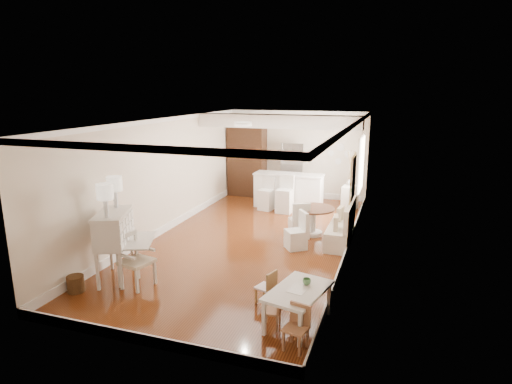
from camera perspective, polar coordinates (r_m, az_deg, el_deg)
The scene contains 20 objects.
room at distance 9.92m, azimuth 0.16°, elevation 4.96°, with size 9.00×9.04×2.82m.
secretary_bureau at distance 8.35m, azimuth -18.34°, elevation -6.83°, with size 1.02×1.04×1.30m, color beige.
gustavian_armchair at distance 8.01m, azimuth -15.65°, elevation -8.81°, with size 0.55×0.55×0.96m, color silver.
wicker_basket at distance 8.27m, azimuth -22.92°, elevation -11.21°, with size 0.29×0.29×0.29m, color #4A2F17.
kids_table at distance 6.65m, azimuth 5.61°, elevation -15.01°, with size 0.69×1.15×0.57m, color white.
kids_chair_a at distance 6.57m, azimuth 2.12°, elevation -15.51°, with size 0.26×0.26×0.54m, color #A5714B.
kids_chair_b at distance 7.20m, azimuth 1.29°, elevation -12.50°, with size 0.29×0.29×0.60m, color #A6804B.
kids_chair_c at distance 6.08m, azimuth 5.33°, elevation -17.63°, with size 0.31×0.31×0.63m, color #AA714D.
banquette at distance 10.00m, azimuth 11.17°, elevation -4.01°, with size 0.52×1.60×0.98m, color silver.
dining_table at distance 10.46m, azimuth 7.61°, elevation -3.91°, with size 1.01×1.01×0.69m, color #4B2718.
slip_chair_near at distance 9.52m, azimuth 5.34°, elevation -5.13°, with size 0.40×0.42×0.84m, color white.
slip_chair_far at distance 10.24m, azimuth 5.76°, elevation -3.66°, with size 0.42×0.44×0.89m, color white.
breakfast_counter at distance 12.80m, azimuth 4.35°, elevation 0.19°, with size 2.05×0.65×1.03m, color white.
bar_stool_left at distance 12.51m, azimuth 1.36°, elevation -0.25°, with size 0.39×0.39×0.96m, color white.
bar_stool_right at distance 12.24m, azimuth 3.84°, elevation -0.30°, with size 0.43×0.43×1.08m, color white.
pantry_cabinet at distance 14.17m, azimuth -1.20°, elevation 4.15°, with size 1.20×0.60×2.30m, color #381E11.
fridge at distance 13.67m, azimuth 6.29°, elevation 2.66°, with size 0.75×0.65×1.80m, color silver.
sideboard at distance 12.77m, azimuth 12.43°, elevation -0.74°, with size 0.36×0.80×0.77m, color beige.
pencil_cup at distance 6.66m, azimuth 6.78°, elevation -11.77°, with size 0.12×0.12×0.10m, color #549059.
branch_vase at distance 12.68m, azimuth 12.54°, elevation 1.45°, with size 0.21×0.21×0.22m, color silver.
Camera 1 is at (3.14, -8.98, 3.46)m, focal length 30.00 mm.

